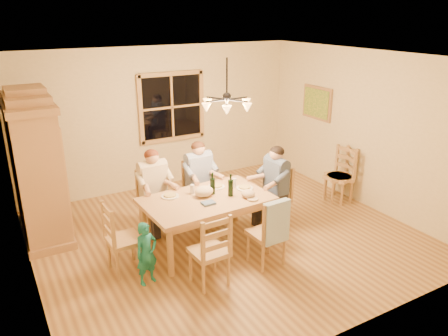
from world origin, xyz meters
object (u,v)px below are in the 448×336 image
chair_near_right (266,243)px  chair_end_left (125,250)px  armoire (37,171)px  dining_table (206,204)px  wine_bottle_b (231,185)px  chandelier (227,103)px  chair_spare_front (338,185)px  adult_woman (153,180)px  child (147,254)px  chair_end_right (274,207)px  adult_plaid_man (199,171)px  chair_near_left (209,262)px  adult_slate_man (275,176)px  chair_far_left (155,212)px  chair_spare_back (339,185)px  chair_far_right (200,201)px  wine_bottle_a (213,183)px

chair_near_right → chair_end_left: same height
armoire → dining_table: armoire is taller
dining_table → wine_bottle_b: bearing=-15.8°
dining_table → chair_end_left: 1.30m
chandelier → chair_spare_front: size_ratio=0.78×
adult_woman → chair_spare_front: adult_woman is taller
chair_end_left → child: chair_end_left is taller
chair_end_right → chair_spare_front: size_ratio=1.00×
adult_plaid_man → chair_spare_front: size_ratio=0.88×
chair_near_right → chair_end_left: (-1.73, 0.78, 0.00)m
chandelier → chair_spare_front: chandelier is taller
chair_near_right → chair_end_right: (0.76, 0.88, 0.00)m
chandelier → child: chandelier is taller
chandelier → wine_bottle_b: bearing=-103.6°
chair_near_left → chair_spare_front: 3.45m
wine_bottle_b → chandelier: bearing=76.4°
chair_spare_front → chair_end_left: bearing=117.8°
chair_near_right → adult_woman: size_ratio=1.13×
adult_slate_man → chandelier: bearing=84.3°
chair_far_left → chair_spare_back: 3.38m
dining_table → chair_spare_back: (2.84, 0.26, -0.36)m
chair_far_left → child: chair_far_left is taller
chair_far_left → chair_spare_front: (3.33, -0.56, 0.00)m
adult_slate_man → wine_bottle_b: bearing=97.1°
chandelier → adult_slate_man: 1.50m
chair_far_right → chair_near_right: (0.17, -1.69, 0.00)m
wine_bottle_a → wine_bottle_b: (0.20, -0.19, 0.00)m
chair_end_left → chair_far_left: bearing=136.7°
chair_far_right → chair_end_left: 1.81m
chandelier → wine_bottle_a: size_ratio=2.33×
wine_bottle_b → child: 1.57m
wine_bottle_a → wine_bottle_b: bearing=-43.8°
chair_near_left → chair_near_right: 0.90m
wine_bottle_a → wine_bottle_b: size_ratio=1.00×
chair_far_left → chair_near_right: size_ratio=1.00×
adult_woman → chair_spare_front: bearing=168.1°
adult_woman → wine_bottle_a: size_ratio=2.65×
adult_slate_man → child: adult_slate_man is taller
adult_plaid_man → wine_bottle_b: size_ratio=2.65×
adult_slate_man → wine_bottle_a: size_ratio=2.65×
chair_near_right → adult_plaid_man: 1.79m
adult_slate_man → wine_bottle_b: (-0.90, -0.15, 0.08)m
wine_bottle_a → chair_far_right: bearing=78.0°
chair_end_right → adult_slate_man: bearing=177.6°
adult_plaid_man → chair_end_right: bearing=136.6°
chair_near_right → chair_spare_back: 2.60m
chair_far_left → adult_slate_man: adult_slate_man is taller
chair_near_left → chandelier: bearing=47.8°
chair_near_left → chair_end_right: (1.66, 0.92, 0.00)m
chandelier → wine_bottle_a: bearing=-177.3°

